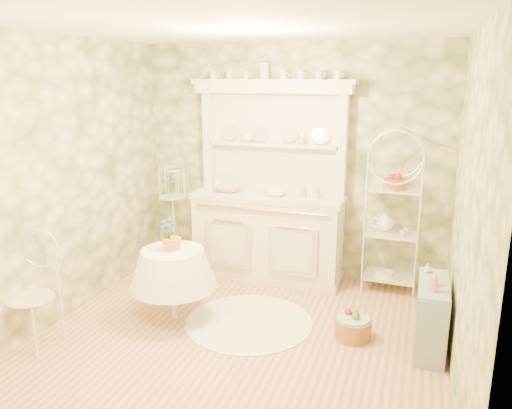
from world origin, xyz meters
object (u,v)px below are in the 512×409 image
(bakers_rack, at_px, (393,210))
(side_shelf, at_px, (431,318))
(cafe_chair, at_px, (31,306))
(birdcage_stand, at_px, (173,213))
(floor_basket, at_px, (353,325))
(round_table, at_px, (174,288))
(kitchen_dresser, at_px, (268,183))

(bakers_rack, relative_size, side_shelf, 2.76)
(side_shelf, relative_size, cafe_chair, 0.88)
(birdcage_stand, bearing_deg, floor_basket, -23.93)
(bakers_rack, relative_size, round_table, 2.93)
(kitchen_dresser, xyz_separation_m, birdcage_stand, (-1.19, -0.09, -0.44))
(bakers_rack, relative_size, birdcage_stand, 1.31)
(round_table, bearing_deg, birdcage_stand, 117.52)
(birdcage_stand, distance_m, floor_basket, 2.65)
(cafe_chair, xyz_separation_m, floor_basket, (2.65, 1.04, -0.25))
(floor_basket, bearing_deg, side_shelf, 2.75)
(kitchen_dresser, xyz_separation_m, side_shelf, (1.83, -1.10, -0.86))
(side_shelf, bearing_deg, cafe_chair, -164.98)
(kitchen_dresser, xyz_separation_m, round_table, (-0.54, -1.32, -0.83))
(kitchen_dresser, relative_size, bakers_rack, 1.24)
(kitchen_dresser, distance_m, side_shelf, 2.31)
(round_table, bearing_deg, floor_basket, 6.14)
(bakers_rack, height_order, floor_basket, bakers_rack)
(bakers_rack, xyz_separation_m, cafe_chair, (-2.87, -2.27, -0.54))
(round_table, height_order, floor_basket, round_table)
(kitchen_dresser, distance_m, bakers_rack, 1.41)
(side_shelf, bearing_deg, kitchen_dresser, 146.01)
(bakers_rack, relative_size, cafe_chair, 2.43)
(side_shelf, bearing_deg, round_table, -177.72)
(kitchen_dresser, distance_m, floor_basket, 1.93)
(cafe_chair, bearing_deg, floor_basket, 7.19)
(bakers_rack, height_order, birdcage_stand, bakers_rack)
(round_table, distance_m, floor_basket, 1.74)
(kitchen_dresser, height_order, floor_basket, kitchen_dresser)
(kitchen_dresser, relative_size, birdcage_stand, 1.62)
(side_shelf, xyz_separation_m, birdcage_stand, (-3.02, 1.02, 0.42))
(birdcage_stand, height_order, floor_basket, birdcage_stand)
(bakers_rack, xyz_separation_m, birdcage_stand, (-2.58, -0.18, -0.22))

